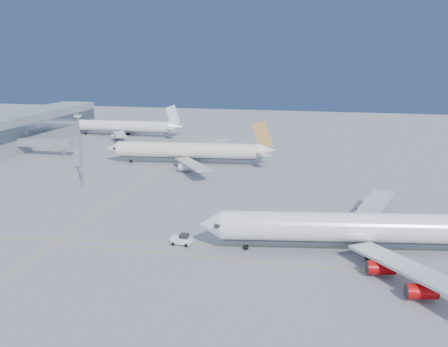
{
  "coord_description": "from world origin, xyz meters",
  "views": [
    {
      "loc": [
        19.41,
        -107.63,
        41.82
      ],
      "look_at": [
        -10.53,
        30.09,
        7.0
      ],
      "focal_mm": 40.0,
      "sensor_mm": 36.0,
      "label": 1
    }
  ],
  "objects_px": {
    "airliner_etihad": "(190,151)",
    "light_mast": "(80,145)",
    "airliner_third": "(125,126)",
    "pushback_tug": "(182,240)",
    "airliner_virgin": "(371,228)"
  },
  "relations": [
    {
      "from": "airliner_virgin",
      "to": "airliner_etihad",
      "type": "xyz_separation_m",
      "value": [
        -60.81,
        74.07,
        -0.25
      ]
    },
    {
      "from": "airliner_virgin",
      "to": "airliner_third",
      "type": "relative_size",
      "value": 1.2
    },
    {
      "from": "airliner_third",
      "to": "pushback_tug",
      "type": "height_order",
      "value": "airliner_third"
    },
    {
      "from": "airliner_third",
      "to": "light_mast",
      "type": "relative_size",
      "value": 2.62
    },
    {
      "from": "airliner_virgin",
      "to": "pushback_tug",
      "type": "height_order",
      "value": "airliner_virgin"
    },
    {
      "from": "airliner_virgin",
      "to": "light_mast",
      "type": "distance_m",
      "value": 92.52
    },
    {
      "from": "airliner_virgin",
      "to": "airliner_etihad",
      "type": "height_order",
      "value": "airliner_virgin"
    },
    {
      "from": "light_mast",
      "to": "pushback_tug",
      "type": "bearing_deg",
      "value": -41.54
    },
    {
      "from": "airliner_etihad",
      "to": "light_mast",
      "type": "xyz_separation_m",
      "value": [
        -24.24,
        -38.56,
        8.38
      ]
    },
    {
      "from": "airliner_etihad",
      "to": "airliner_third",
      "type": "distance_m",
      "value": 73.34
    },
    {
      "from": "airliner_etihad",
      "to": "light_mast",
      "type": "bearing_deg",
      "value": -128.21
    },
    {
      "from": "pushback_tug",
      "to": "airliner_etihad",
      "type": "bearing_deg",
      "value": 110.1
    },
    {
      "from": "airliner_third",
      "to": "light_mast",
      "type": "xyz_separation_m",
      "value": [
        25.15,
        -92.78,
        8.64
      ]
    },
    {
      "from": "airliner_third",
      "to": "pushback_tug",
      "type": "distance_m",
      "value": 149.86
    },
    {
      "from": "airliner_etihad",
      "to": "airliner_third",
      "type": "xyz_separation_m",
      "value": [
        -49.39,
        54.22,
        -0.26
      ]
    }
  ]
}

